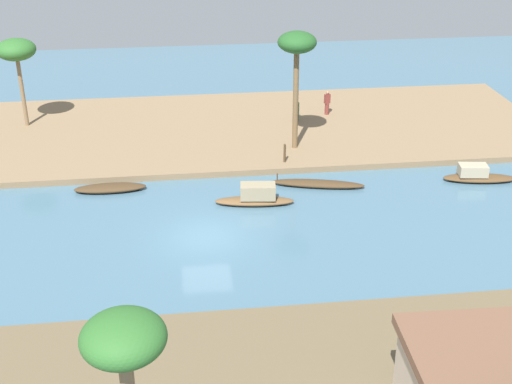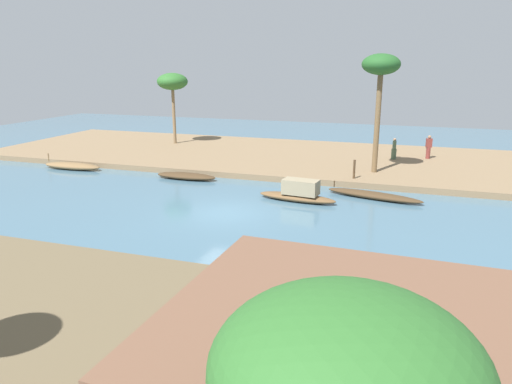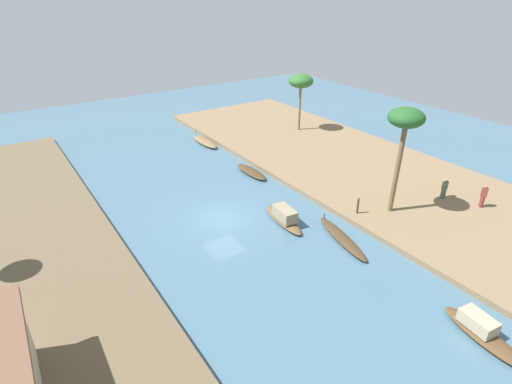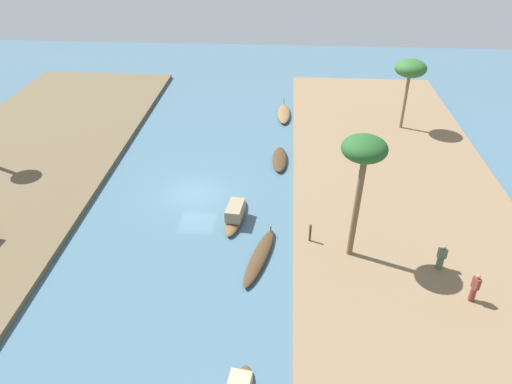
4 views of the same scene
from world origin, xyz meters
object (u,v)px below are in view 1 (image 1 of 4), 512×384
(person_on_near_bank, at_px, (327,103))
(person_by_mooring, at_px, (297,111))
(sampan_open_hull, at_px, (477,175))
(mooring_post, at_px, (285,153))
(sampan_with_tall_canopy, at_px, (318,184))
(sampan_near_left_bank, at_px, (110,188))
(sampan_midstream, at_px, (256,197))
(palm_tree_left_near, at_px, (297,48))
(palm_tree_left_far, at_px, (16,51))
(palm_tree_right_tall, at_px, (125,355))

(person_on_near_bank, xyz_separation_m, person_by_mooring, (2.37, 1.01, -0.12))
(sampan_open_hull, distance_m, mooring_post, 11.32)
(sampan_open_hull, bearing_deg, person_on_near_bank, -52.25)
(sampan_with_tall_canopy, height_order, person_by_mooring, person_by_mooring)
(sampan_near_left_bank, bearing_deg, person_on_near_bank, -145.97)
(sampan_near_left_bank, height_order, sampan_midstream, sampan_midstream)
(sampan_midstream, distance_m, palm_tree_left_near, 9.95)
(person_on_near_bank, distance_m, palm_tree_left_far, 21.31)
(sampan_midstream, distance_m, person_on_near_bank, 14.34)
(sampan_with_tall_canopy, xyz_separation_m, mooring_post, (1.48, -2.88, 0.76))
(sampan_midstream, relative_size, person_by_mooring, 2.84)
(sampan_open_hull, xyz_separation_m, sampan_midstream, (13.14, 1.38, 0.10))
(sampan_near_left_bank, distance_m, person_on_near_bank, 17.78)
(mooring_post, relative_size, palm_tree_right_tall, 0.16)
(sampan_near_left_bank, relative_size, person_by_mooring, 2.61)
(sampan_near_left_bank, xyz_separation_m, person_on_near_bank, (-14.63, -10.06, 0.98))
(sampan_with_tall_canopy, bearing_deg, palm_tree_left_far, -18.62)
(person_by_mooring, bearing_deg, sampan_with_tall_canopy, -6.80)
(palm_tree_right_tall, bearing_deg, mooring_post, -107.78)
(palm_tree_left_near, distance_m, palm_tree_left_far, 18.59)
(person_on_near_bank, bearing_deg, palm_tree_left_near, -139.51)
(sampan_with_tall_canopy, bearing_deg, palm_tree_right_tall, 80.08)
(sampan_near_left_bank, bearing_deg, palm_tree_left_near, -159.53)
(sampan_with_tall_canopy, height_order, mooring_post, mooring_post)
(person_by_mooring, height_order, palm_tree_left_near, palm_tree_left_near)
(sampan_midstream, height_order, person_by_mooring, person_by_mooring)
(sampan_midstream, relative_size, palm_tree_right_tall, 0.60)
(sampan_midstream, xyz_separation_m, palm_tree_right_tall, (5.62, 20.10, 6.11))
(person_on_near_bank, bearing_deg, sampan_midstream, -137.05)
(sampan_midstream, bearing_deg, palm_tree_left_far, -36.21)
(sampan_midstream, xyz_separation_m, person_on_near_bank, (-6.66, -12.68, 0.72))
(person_by_mooring, bearing_deg, sampan_midstream, -24.14)
(sampan_with_tall_canopy, bearing_deg, person_by_mooring, -79.43)
(sampan_open_hull, relative_size, mooring_post, 3.78)
(sampan_open_hull, bearing_deg, palm_tree_left_far, -15.14)
(sampan_open_hull, height_order, mooring_post, mooring_post)
(person_on_near_bank, xyz_separation_m, palm_tree_left_far, (20.86, -0.33, 4.35))
(person_by_mooring, bearing_deg, palm_tree_right_tall, -21.30)
(palm_tree_left_near, bearing_deg, sampan_near_left_bank, 20.95)
(sampan_open_hull, distance_m, sampan_near_left_bank, 21.15)
(person_by_mooring, xyz_separation_m, palm_tree_left_near, (0.95, 4.72, 5.70))
(palm_tree_left_near, height_order, palm_tree_left_far, palm_tree_left_near)
(person_on_near_bank, xyz_separation_m, palm_tree_left_near, (3.33, 5.73, 5.58))
(sampan_near_left_bank, bearing_deg, palm_tree_right_tall, 95.45)
(sampan_midstream, height_order, mooring_post, mooring_post)
(mooring_post, xyz_separation_m, palm_tree_left_near, (-1.01, -2.30, 5.81))
(mooring_post, distance_m, palm_tree_left_far, 19.08)
(sampan_open_hull, bearing_deg, mooring_post, -8.91)
(palm_tree_left_far, bearing_deg, person_on_near_bank, 179.09)
(sampan_with_tall_canopy, relative_size, palm_tree_left_far, 0.90)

